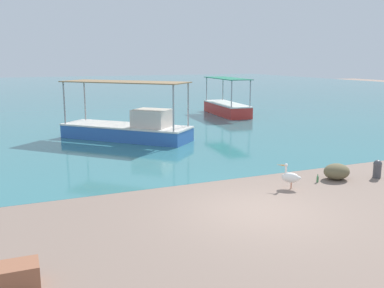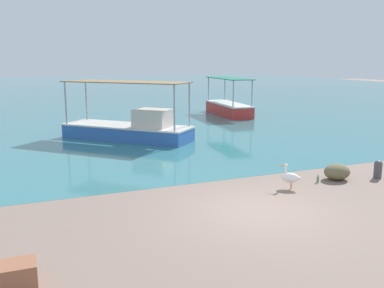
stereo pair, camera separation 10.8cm
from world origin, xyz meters
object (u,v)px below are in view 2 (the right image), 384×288
Objects in this scene: cargo_crate at (16,275)px; pelican at (290,177)px; net_pile at (337,172)px; fishing_boat_center at (228,107)px; mooring_bollard at (378,169)px; fishing_boat_far_right at (131,127)px; glass_bottle at (318,179)px.

pelican is at bearing 20.80° from cargo_crate.
pelican reaches higher than net_pile.
fishing_boat_center reaches higher than cargo_crate.
mooring_bollard is at bearing -15.22° from net_pile.
net_pile is 1.27× the size of cargo_crate.
fishing_boat_far_right is 7.74× the size of pelican.
fishing_boat_far_right is 8.66× the size of cargo_crate.
fishing_boat_center is 17.53m from glass_bottle.
net_pile is (-1.43, 0.39, -0.06)m from mooring_bollard.
net_pile is at bearing 164.78° from mooring_bollard.
fishing_boat_center is at bearing 53.82° from cargo_crate.
glass_bottle is at bearing -177.18° from net_pile.
cargo_crate is (-8.03, -3.05, -0.15)m from pelican.
fishing_boat_far_right is at bearing 103.77° from pelican.
net_pile is at bearing 7.34° from pelican.
cargo_crate is at bearing -161.84° from net_pile.
fishing_boat_center is at bearing 74.91° from net_pile.
mooring_bollard is (6.00, -10.26, -0.31)m from fishing_boat_far_right.
fishing_boat_center is at bearing 72.34° from glass_bottle.
fishing_boat_center is 9.18× the size of mooring_bollard.
net_pile is 3.36× the size of glass_bottle.
fishing_boat_far_right is 10.61m from glass_bottle.
fishing_boat_far_right is 6.82× the size of net_pile.
pelican is (2.48, -10.14, -0.27)m from fishing_boat_far_right.
fishing_boat_center reaches higher than pelican.
net_pile is (2.09, 0.27, -0.11)m from pelican.
pelican is 0.88× the size of net_pile.
glass_bottle is (1.26, 0.23, -0.27)m from pelican.
pelican is at bearing -172.66° from net_pile.
net_pile is 10.65m from cargo_crate.
fishing_boat_far_right is at bearing 120.31° from mooring_bollard.
mooring_bollard is at bearing -8.78° from glass_bottle.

